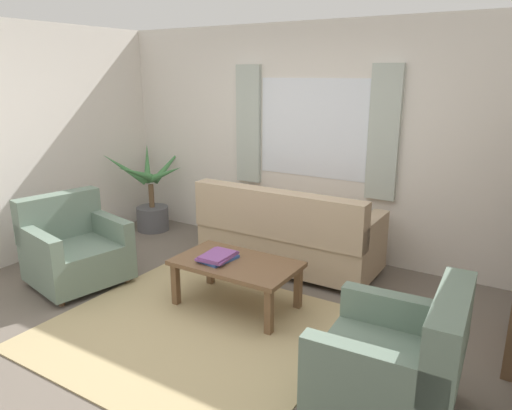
{
  "coord_description": "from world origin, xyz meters",
  "views": [
    {
      "loc": [
        2.27,
        -2.7,
        2.06
      ],
      "look_at": [
        0.18,
        0.7,
        0.94
      ],
      "focal_mm": 33.19,
      "sensor_mm": 36.0,
      "label": 1
    }
  ],
  "objects": [
    {
      "name": "ground_plane",
      "position": [
        0.0,
        0.0,
        0.0
      ],
      "size": [
        6.24,
        6.24,
        0.0
      ],
      "primitive_type": "plane",
      "color": "#6B6056"
    },
    {
      "name": "wall_back",
      "position": [
        0.0,
        2.26,
        1.3
      ],
      "size": [
        5.32,
        0.12,
        2.6
      ],
      "primitive_type": "cube",
      "color": "silver",
      "rests_on": "ground_plane"
    },
    {
      "name": "window_with_curtains",
      "position": [
        0.0,
        2.18,
        1.45
      ],
      "size": [
        1.98,
        0.07,
        1.4
      ],
      "color": "white"
    },
    {
      "name": "area_rug",
      "position": [
        0.0,
        0.0,
        0.01
      ],
      "size": [
        2.3,
        2.1,
        0.01
      ],
      "primitive_type": "cube",
      "color": "tan",
      "rests_on": "ground_plane"
    },
    {
      "name": "couch",
      "position": [
        0.05,
        1.55,
        0.37
      ],
      "size": [
        1.9,
        0.82,
        0.92
      ],
      "rotation": [
        0.0,
        0.0,
        3.14
      ],
      "color": "tan",
      "rests_on": "ground_plane"
    },
    {
      "name": "armchair_left",
      "position": [
        -1.6,
        0.12,
        0.35
      ],
      "size": [
        0.98,
        0.99,
        0.88
      ],
      "rotation": [
        0.0,
        0.0,
        1.36
      ],
      "color": "slate",
      "rests_on": "ground_plane"
    },
    {
      "name": "armchair_right",
      "position": [
        1.7,
        -0.15,
        0.35
      ],
      "size": [
        0.86,
        0.88,
        0.88
      ],
      "rotation": [
        0.0,
        0.0,
        -1.52
      ],
      "color": "slate",
      "rests_on": "ground_plane"
    },
    {
      "name": "coffee_table",
      "position": [
        0.08,
        0.53,
        0.38
      ],
      "size": [
        1.1,
        0.64,
        0.44
      ],
      "color": "brown",
      "rests_on": "ground_plane"
    },
    {
      "name": "book_stack_on_table",
      "position": [
        -0.08,
        0.48,
        0.47
      ],
      "size": [
        0.29,
        0.36,
        0.06
      ],
      "color": "#335199",
      "rests_on": "coffee_table"
    },
    {
      "name": "potted_plant",
      "position": [
        -2.13,
        1.77,
        0.4
      ],
      "size": [
        1.0,
        1.22,
        1.13
      ],
      "color": "#56565B",
      "rests_on": "ground_plane"
    }
  ]
}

